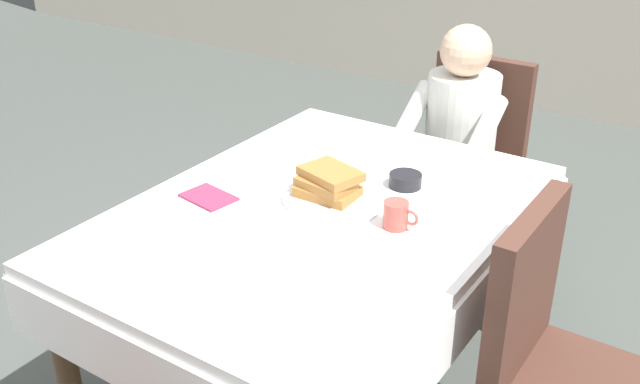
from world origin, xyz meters
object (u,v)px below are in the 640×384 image
syrup_pitcher (284,165)px  fork_left_of_plate (274,187)px  chair_right_side (552,350)px  cup_coffee (397,215)px  dining_table_main (320,234)px  breakfast_stack (328,183)px  knife_right_of_plate (373,217)px  bowl_butter (405,180)px  spoon_near_edge (272,243)px  chair_diner (469,150)px  plate_breakfast (325,197)px  diner_person (457,132)px

syrup_pitcher → fork_left_of_plate: (0.03, -0.10, -0.04)m
chair_right_side → cup_coffee: chair_right_side is taller
dining_table_main → cup_coffee: (0.25, 0.03, 0.13)m
breakfast_stack → cup_coffee: size_ratio=1.91×
knife_right_of_plate → bowl_butter: bearing=8.1°
cup_coffee → spoon_near_edge: size_ratio=0.75×
chair_right_side → spoon_near_edge: 0.84m
chair_diner → knife_right_of_plate: (0.15, -1.12, 0.21)m
chair_right_side → cup_coffee: (-0.52, 0.03, 0.25)m
dining_table_main → bowl_butter: bowl_butter is taller
dining_table_main → plate_breakfast: (-0.02, 0.07, 0.10)m
dining_table_main → fork_left_of_plate: (-0.21, 0.05, 0.09)m
breakfast_stack → knife_right_of_plate: 0.19m
bowl_butter → syrup_pitcher: size_ratio=1.37×
breakfast_stack → fork_left_of_plate: (-0.20, -0.02, -0.06)m
plate_breakfast → breakfast_stack: (0.01, 0.00, 0.05)m
chair_right_side → syrup_pitcher: chair_right_side is taller
breakfast_stack → spoon_near_edge: 0.33m
fork_left_of_plate → knife_right_of_plate: 0.38m
plate_breakfast → cup_coffee: size_ratio=2.48×
dining_table_main → diner_person: bearing=88.9°
bowl_butter → syrup_pitcher: bearing=-159.2°
dining_table_main → knife_right_of_plate: knife_right_of_plate is taller
dining_table_main → spoon_near_edge: (0.00, -0.25, 0.09)m
diner_person → plate_breakfast: (-0.04, -0.95, 0.08)m
plate_breakfast → syrup_pitcher: (-0.22, 0.08, 0.03)m
chair_diner → fork_left_of_plate: chair_diner is taller
syrup_pitcher → chair_right_side: bearing=-8.4°
dining_table_main → plate_breakfast: size_ratio=5.44×
chair_right_side → knife_right_of_plate: chair_right_side is taller
syrup_pitcher → breakfast_stack: bearing=-18.8°
chair_diner → syrup_pitcher: 1.08m
syrup_pitcher → knife_right_of_plate: 0.43m
plate_breakfast → knife_right_of_plate: 0.19m
plate_breakfast → chair_diner: bearing=87.8°
fork_left_of_plate → spoon_near_edge: same height
plate_breakfast → knife_right_of_plate: plate_breakfast is taller
chair_right_side → fork_left_of_plate: bearing=-92.8°
cup_coffee → plate_breakfast: bearing=172.5°
dining_table_main → spoon_near_edge: bearing=-89.4°
cup_coffee → bowl_butter: cup_coffee is taller
dining_table_main → cup_coffee: cup_coffee is taller
bowl_butter → spoon_near_edge: (-0.14, -0.55, -0.02)m
plate_breakfast → fork_left_of_plate: bearing=-174.0°
fork_left_of_plate → spoon_near_edge: bearing=-141.3°
syrup_pitcher → knife_right_of_plate: (0.41, -0.10, -0.04)m
dining_table_main → diner_person: diner_person is taller
chair_diner → spoon_near_edge: bearing=89.3°
bowl_butter → spoon_near_edge: bowl_butter is taller
plate_breakfast → knife_right_of_plate: (0.19, -0.02, -0.01)m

